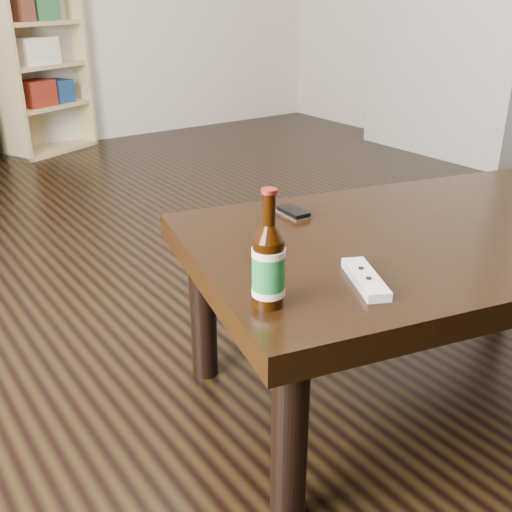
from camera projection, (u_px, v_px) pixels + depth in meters
floor at (282, 309)px, 2.23m from camera, size 5.00×6.00×0.01m
bookshelf at (37, 62)px, 4.16m from camera, size 0.71×0.54×1.20m
coffee_table at (439, 251)px, 1.61m from camera, size 1.48×1.07×0.50m
beer_bottle at (269, 266)px, 1.17m from camera, size 0.07×0.07×0.24m
phone at (293, 213)px, 1.68m from camera, size 0.06×0.10×0.02m
remote at (365, 279)px, 1.29m from camera, size 0.13×0.19×0.02m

